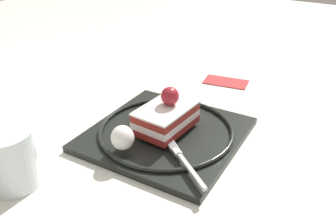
# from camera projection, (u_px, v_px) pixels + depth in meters

# --- Properties ---
(ground_plane) EXTENTS (2.40, 2.40, 0.00)m
(ground_plane) POSITION_uv_depth(u_px,v_px,m) (174.00, 130.00, 0.59)
(ground_plane) COLOR silver
(dessert_plate) EXTENTS (0.24, 0.24, 0.02)m
(dessert_plate) POSITION_uv_depth(u_px,v_px,m) (168.00, 133.00, 0.57)
(dessert_plate) COLOR black
(dessert_plate) RESTS_ON ground_plane
(cake_slice) EXTENTS (0.07, 0.10, 0.07)m
(cake_slice) POSITION_uv_depth(u_px,v_px,m) (167.00, 116.00, 0.55)
(cake_slice) COLOR maroon
(cake_slice) RESTS_ON dessert_plate
(whipped_cream_dollop) EXTENTS (0.03, 0.03, 0.04)m
(whipped_cream_dollop) POSITION_uv_depth(u_px,v_px,m) (123.00, 138.00, 0.50)
(whipped_cream_dollop) COLOR white
(whipped_cream_dollop) RESTS_ON dessert_plate
(fork) EXTENTS (0.10, 0.08, 0.00)m
(fork) POSITION_uv_depth(u_px,v_px,m) (184.00, 161.00, 0.48)
(fork) COLOR silver
(fork) RESTS_ON dessert_plate
(drink_glass_near) EXTENTS (0.07, 0.07, 0.08)m
(drink_glass_near) POSITION_uv_depth(u_px,v_px,m) (12.00, 163.00, 0.46)
(drink_glass_near) COLOR silver
(drink_glass_near) RESTS_ON ground_plane
(folded_napkin) EXTENTS (0.10, 0.07, 0.00)m
(folded_napkin) POSITION_uv_depth(u_px,v_px,m) (226.00, 82.00, 0.76)
(folded_napkin) COLOR #AF3537
(folded_napkin) RESTS_ON ground_plane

